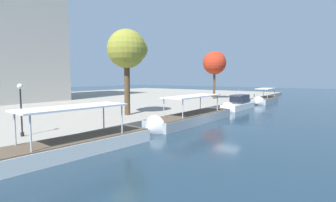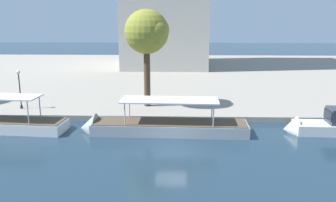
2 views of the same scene
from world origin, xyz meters
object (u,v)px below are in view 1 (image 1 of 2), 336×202
at_px(tree_2, 214,63).
at_px(tour_boat_1, 61,150).
at_px(tour_boat_4, 264,101).
at_px(tour_boat_2, 188,120).
at_px(tree_1, 128,50).
at_px(lamp_post, 21,102).
at_px(mooring_bollard_0, 254,95).
at_px(motor_yacht_3, 237,105).
at_px(office_tower, 5,4).

bearing_deg(tree_2, tour_boat_1, -167.10).
bearing_deg(tour_boat_4, tour_boat_1, -1.19).
distance_m(tour_boat_2, tour_boat_4, 29.62).
bearing_deg(tour_boat_2, tree_1, -78.47).
bearing_deg(lamp_post, tree_1, 6.97).
bearing_deg(mooring_bollard_0, tour_boat_1, -175.80).
xyz_separation_m(tour_boat_1, motor_yacht_3, (31.19, 0.05, 0.21)).
relative_size(tree_2, office_tower, 0.26).
distance_m(tour_boat_2, lamp_post, 16.46).
height_order(tour_boat_1, tour_boat_4, tour_boat_1).
distance_m(motor_yacht_3, mooring_bollard_0, 21.19).
xyz_separation_m(tour_boat_1, tree_2, (42.60, 9.76, 7.68)).
xyz_separation_m(tour_boat_4, office_tower, (-30.49, 40.39, 18.70)).
relative_size(tour_boat_2, lamp_post, 3.65).
xyz_separation_m(tour_boat_2, tree_1, (-1.35, 7.74, 8.10)).
height_order(tour_boat_1, motor_yacht_3, tour_boat_1).
height_order(motor_yacht_3, mooring_bollard_0, motor_yacht_3).
height_order(tour_boat_2, tree_1, tree_1).
bearing_deg(office_tower, tree_1, -90.83).
bearing_deg(tour_boat_1, mooring_bollard_0, -171.00).
bearing_deg(tour_boat_1, tour_boat_4, -175.71).
bearing_deg(tree_1, tour_boat_4, -14.14).
relative_size(tour_boat_1, motor_yacht_3, 1.44).
distance_m(tour_boat_1, office_tower, 46.46).
height_order(lamp_post, tree_2, tree_2).
xyz_separation_m(tour_boat_1, lamp_post, (0.33, 5.73, 2.83)).
distance_m(motor_yacht_3, lamp_post, 31.49).
distance_m(lamp_post, office_tower, 40.32).
xyz_separation_m(tour_boat_1, tour_boat_4, (44.98, -0.40, -0.01)).
xyz_separation_m(lamp_post, tree_2, (42.27, 4.03, 4.86)).
bearing_deg(mooring_bollard_0, lamp_post, 177.89).
xyz_separation_m(lamp_post, tree_1, (13.69, 1.67, 5.28)).
distance_m(tour_boat_4, mooring_bollard_0, 8.23).
bearing_deg(tour_boat_2, mooring_bollard_0, -171.90).
bearing_deg(tree_2, mooring_bollard_0, -32.18).
height_order(tour_boat_2, tree_2, tree_2).
xyz_separation_m(tour_boat_2, motor_yacht_3, (15.82, 0.38, 0.21)).
bearing_deg(tree_1, office_tower, 89.17).
distance_m(lamp_post, tree_1, 14.77).
relative_size(motor_yacht_3, tree_1, 0.88).
xyz_separation_m(tour_boat_2, mooring_bollard_0, (36.67, 4.16, 0.51)).
height_order(mooring_bollard_0, tree_2, tree_2).
bearing_deg(mooring_bollard_0, tour_boat_4, -149.09).
bearing_deg(motor_yacht_3, office_tower, -65.59).
distance_m(tour_boat_4, tree_1, 32.95).
height_order(tour_boat_4, office_tower, office_tower).
height_order(motor_yacht_3, tree_2, tree_2).
xyz_separation_m(motor_yacht_3, tour_boat_4, (13.80, -0.45, -0.23)).
xyz_separation_m(motor_yacht_3, tree_1, (-17.17, 7.36, 7.90)).
bearing_deg(motor_yacht_3, mooring_bollard_0, -168.01).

